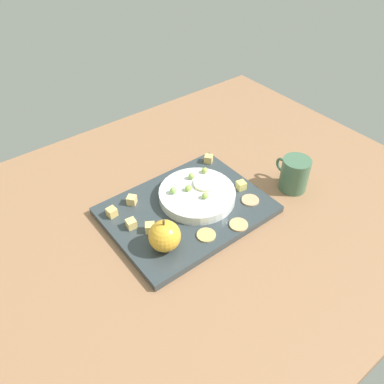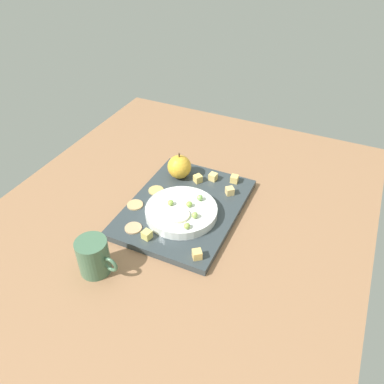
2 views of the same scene
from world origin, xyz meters
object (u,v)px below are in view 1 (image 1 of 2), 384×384
(platter, at_px, (187,210))
(cheese_cube_4, at_px, (209,159))
(grape_2, at_px, (205,170))
(grape_4, at_px, (204,196))
(serving_dish, at_px, (197,195))
(cheese_cube_1, at_px, (241,185))
(cracker_0, at_px, (206,235))
(apple_slice_0, at_px, (205,184))
(cup, at_px, (294,174))
(apple_whole, at_px, (165,236))
(cheese_cube_0, at_px, (150,228))
(grape_1, at_px, (188,188))
(cracker_2, at_px, (239,225))
(grape_0, at_px, (191,176))
(cheese_cube_2, at_px, (131,224))
(cheese_cube_3, at_px, (112,212))
(cracker_1, at_px, (250,200))
(grape_3, at_px, (173,190))
(cheese_cube_5, at_px, (132,200))

(platter, bearing_deg, cheese_cube_4, 34.57)
(grape_2, relative_size, grape_4, 1.00)
(serving_dish, xyz_separation_m, cheese_cube_1, (0.11, -0.04, -0.00))
(cracker_0, distance_m, apple_slice_0, 0.15)
(cheese_cube_4, bearing_deg, cup, -59.84)
(apple_whole, relative_size, cheese_cube_4, 3.32)
(cheese_cube_0, height_order, grape_1, grape_1)
(cheese_cube_0, height_order, apple_slice_0, apple_slice_0)
(cracker_2, distance_m, cup, 0.22)
(grape_1, bearing_deg, cracker_2, -77.11)
(grape_2, relative_size, cup, 0.17)
(platter, relative_size, grape_1, 21.86)
(cheese_cube_4, bearing_deg, grape_0, -152.55)
(cheese_cube_2, height_order, grape_2, grape_2)
(cheese_cube_3, bearing_deg, apple_whole, -74.57)
(cheese_cube_0, bearing_deg, cheese_cube_4, 23.90)
(cup, bearing_deg, cheese_cube_2, 164.03)
(cracker_1, distance_m, cup, 0.14)
(serving_dish, distance_m, grape_0, 0.05)
(cheese_cube_1, relative_size, grape_3, 1.22)
(serving_dish, bearing_deg, grape_0, 69.35)
(cheese_cube_4, height_order, cheese_cube_5, same)
(grape_4, xyz_separation_m, cup, (0.24, -0.07, -0.00))
(cheese_cube_5, bearing_deg, serving_dish, -31.27)
(cracker_1, bearing_deg, apple_whole, 178.49)
(cracker_0, relative_size, cracker_2, 1.00)
(cheese_cube_3, height_order, cracker_1, cheese_cube_3)
(cheese_cube_4, height_order, grape_1, grape_1)
(serving_dish, height_order, cup, cup)
(grape_0, bearing_deg, cheese_cube_3, 172.31)
(platter, distance_m, cheese_cube_2, 0.14)
(grape_4, bearing_deg, cheese_cube_4, 46.66)
(cheese_cube_3, xyz_separation_m, grape_0, (0.21, -0.03, 0.02))
(cracker_1, xyz_separation_m, grape_0, (-0.08, 0.13, 0.03))
(cheese_cube_1, xyz_separation_m, grape_4, (-0.12, 0.01, 0.02))
(cheese_cube_3, relative_size, cup, 0.20)
(cheese_cube_0, distance_m, grape_0, 0.19)
(cracker_2, relative_size, grape_3, 2.51)
(grape_3, relative_size, grape_4, 1.00)
(cracker_2, bearing_deg, cheese_cube_2, 143.40)
(cheese_cube_0, relative_size, cheese_cube_4, 1.00)
(cheese_cube_3, distance_m, grape_3, 0.15)
(cheese_cube_5, relative_size, grape_4, 1.22)
(platter, relative_size, apple_slice_0, 6.50)
(platter, distance_m, apple_slice_0, 0.08)
(cheese_cube_1, xyz_separation_m, grape_2, (-0.05, 0.09, 0.02))
(cheese_cube_0, relative_size, grape_2, 1.22)
(cheese_cube_2, height_order, apple_slice_0, apple_slice_0)
(cracker_0, xyz_separation_m, apple_slice_0, (0.09, 0.12, 0.02))
(grape_0, bearing_deg, grape_4, -106.36)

